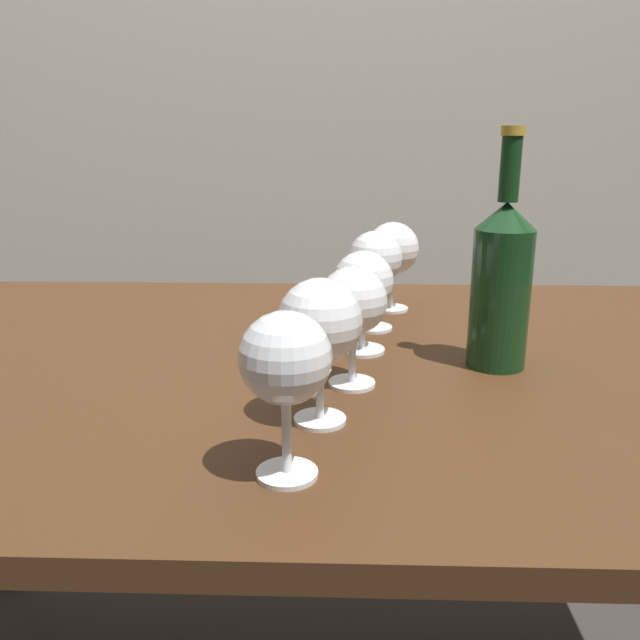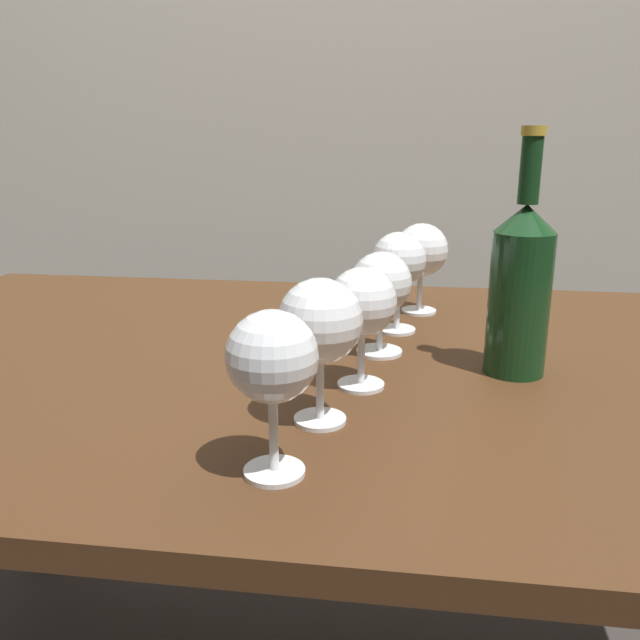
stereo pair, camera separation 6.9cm
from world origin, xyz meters
The scene contains 9 objects.
back_wall centered at (0.00, 1.07, 1.30)m, with size 5.00×0.08×2.60m, color beige.
dining_table centered at (0.00, 0.00, 0.63)m, with size 1.57×0.92×0.70m.
wine_glass_rose centered at (-0.01, -0.33, 0.82)m, with size 0.08×0.08×0.16m.
wine_glass_cabernet centered at (0.01, -0.21, 0.82)m, with size 0.09×0.09×0.16m.
wine_glass_port centered at (0.05, -0.11, 0.81)m, with size 0.08×0.08×0.15m.
wine_glass_chardonnay centered at (0.07, 0.03, 0.80)m, with size 0.09×0.09×0.15m.
wine_glass_pinot centered at (0.09, 0.14, 0.82)m, with size 0.09×0.09×0.16m.
wine_glass_amber centered at (0.12, 0.26, 0.81)m, with size 0.09×0.09×0.16m.
wine_bottle centered at (0.25, -0.03, 0.82)m, with size 0.08×0.08×0.31m.
Camera 1 is at (0.03, -0.87, 1.01)m, focal length 36.70 mm.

